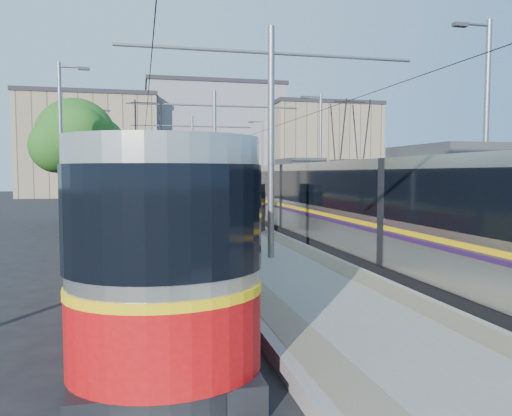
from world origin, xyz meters
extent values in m
plane|color=black|center=(0.00, 0.00, 0.00)|extent=(160.00, 160.00, 0.00)
cube|color=gray|center=(0.00, 17.00, 0.15)|extent=(4.00, 50.00, 0.30)
cube|color=gray|center=(-1.45, 17.00, 0.30)|extent=(0.70, 50.00, 0.01)
cube|color=gray|center=(1.45, 17.00, 0.30)|extent=(0.70, 50.00, 0.01)
cube|color=gray|center=(-4.32, 17.00, 0.01)|extent=(0.07, 70.00, 0.03)
cube|color=gray|center=(-2.88, 17.00, 0.01)|extent=(0.07, 70.00, 0.03)
cube|color=gray|center=(2.88, 17.00, 0.01)|extent=(0.07, 70.00, 0.03)
cube|color=gray|center=(4.32, 17.00, 0.01)|extent=(0.07, 70.00, 0.03)
cube|color=black|center=(-3.60, 12.35, 0.20)|extent=(2.30, 27.26, 0.40)
cube|color=beige|center=(-3.60, 12.35, 1.85)|extent=(2.40, 25.66, 2.90)
cube|color=black|center=(-3.60, 12.35, 2.35)|extent=(2.43, 25.66, 1.30)
cube|color=yellow|center=(-3.60, 12.35, 1.45)|extent=(2.43, 25.66, 0.12)
cube|color=red|center=(-3.60, 12.35, 0.95)|extent=(2.42, 25.66, 1.10)
cube|color=#2D2D30|center=(-3.60, 12.35, 3.45)|extent=(1.68, 3.00, 0.30)
cube|color=black|center=(3.60, 10.40, 0.20)|extent=(2.30, 29.18, 0.40)
cube|color=#B2AEA3|center=(3.60, 10.40, 1.85)|extent=(2.40, 27.58, 2.90)
cube|color=black|center=(3.60, 10.40, 2.35)|extent=(2.43, 27.58, 1.30)
cube|color=#F4B30C|center=(3.60, 10.40, 1.45)|extent=(2.43, 27.58, 0.12)
cube|color=#29113E|center=(3.60, 10.40, 1.30)|extent=(2.43, 27.58, 0.10)
cube|color=#2D2D30|center=(3.60, 10.40, 3.45)|extent=(1.68, 3.00, 0.30)
cylinder|color=slate|center=(0.00, 8.00, 3.80)|extent=(0.20, 0.20, 7.00)
cylinder|color=slate|center=(0.00, 8.00, 6.50)|extent=(9.20, 0.10, 0.10)
cylinder|color=slate|center=(0.00, 20.00, 3.80)|extent=(0.20, 0.20, 7.00)
cylinder|color=slate|center=(0.00, 20.00, 6.50)|extent=(9.20, 0.10, 0.10)
cylinder|color=slate|center=(0.00, 32.00, 3.80)|extent=(0.20, 0.20, 7.00)
cylinder|color=slate|center=(0.00, 32.00, 6.50)|extent=(9.20, 0.10, 0.10)
cylinder|color=black|center=(-3.60, 17.00, 5.55)|extent=(0.02, 70.00, 0.02)
cylinder|color=black|center=(3.60, 17.00, 5.55)|extent=(0.02, 70.00, 0.02)
cylinder|color=slate|center=(-7.50, 18.00, 4.00)|extent=(0.18, 0.18, 8.00)
cube|color=#2D2D30|center=(-6.40, 18.00, 7.75)|extent=(0.50, 0.22, 0.12)
cylinder|color=slate|center=(-7.50, 34.00, 4.00)|extent=(0.18, 0.18, 8.00)
cube|color=#2D2D30|center=(-6.40, 34.00, 7.75)|extent=(0.50, 0.22, 0.12)
cylinder|color=slate|center=(7.50, 8.00, 4.00)|extent=(0.18, 0.18, 8.00)
cube|color=#2D2D30|center=(6.40, 8.00, 7.75)|extent=(0.50, 0.22, 0.12)
cylinder|color=slate|center=(7.50, 24.00, 4.00)|extent=(0.18, 0.18, 8.00)
cube|color=#2D2D30|center=(6.40, 24.00, 7.75)|extent=(0.50, 0.22, 0.12)
cylinder|color=slate|center=(7.50, 40.00, 4.00)|extent=(0.18, 0.18, 8.00)
cube|color=#2D2D30|center=(6.40, 40.00, 7.75)|extent=(0.50, 0.22, 0.12)
cube|color=black|center=(1.12, 14.74, 1.36)|extent=(0.89, 1.07, 2.12)
cube|color=black|center=(1.12, 14.74, 1.50)|extent=(0.93, 1.12, 1.10)
cylinder|color=#382314|center=(-7.34, 22.22, 1.45)|extent=(0.40, 0.40, 2.90)
sphere|color=#214B15|center=(-7.34, 22.22, 4.80)|extent=(4.35, 4.35, 4.35)
sphere|color=#214B15|center=(-6.25, 22.94, 4.53)|extent=(3.08, 3.08, 3.08)
cube|color=gray|center=(-10.00, 60.00, 6.06)|extent=(16.00, 12.00, 12.11)
cube|color=#262328|center=(-10.00, 60.00, 12.36)|extent=(16.32, 12.24, 0.50)
cube|color=gray|center=(6.00, 64.00, 7.26)|extent=(18.00, 14.00, 14.52)
cube|color=#262328|center=(6.00, 64.00, 14.77)|extent=(18.36, 14.28, 0.50)
cube|color=gray|center=(20.00, 58.00, 5.87)|extent=(14.00, 10.00, 11.75)
cube|color=#262328|center=(20.00, 58.00, 12.00)|extent=(14.28, 10.20, 0.50)
camera|label=1|loc=(-3.87, -6.78, 2.89)|focal=35.00mm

